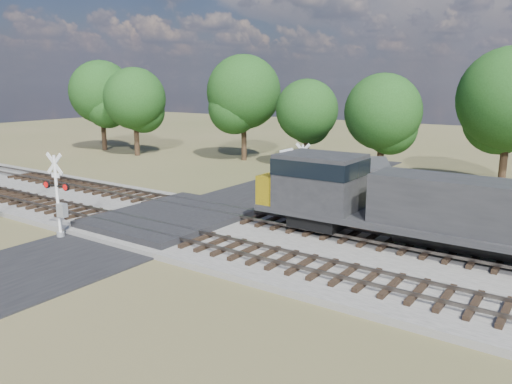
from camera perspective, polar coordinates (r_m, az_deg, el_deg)
The scene contains 10 objects.
ground at distance 29.33m, azimuth -9.99°, elevation -3.77°, with size 160.00×160.00×0.00m, color #4B512B.
ballast_bed at distance 24.04m, azimuth 8.24°, elevation -6.99°, with size 140.00×10.00×0.30m, color gray.
road at distance 29.31m, azimuth -10.00°, elevation -3.70°, with size 7.00×60.00×0.08m, color black.
crossing_panel at distance 29.58m, azimuth -9.34°, elevation -2.97°, with size 7.00×9.00×0.62m, color #262628.
track_near at distance 25.75m, azimuth -8.19°, elevation -5.05°, with size 140.00×2.60×0.33m.
track_far at distance 29.44m, azimuth -1.56°, elevation -2.68°, with size 140.00×2.60×0.33m.
crossing_signal_near at distance 28.02m, azimuth -21.58°, elevation -1.21°, with size 1.84×0.42×4.58m.
crossing_signal_far at distance 33.35m, azimuth 5.18°, elevation 1.43°, with size 1.70×0.37×4.20m.
equipment_shed at distance 31.65m, azimuth 10.38°, elevation 0.56°, with size 6.46×6.46×3.33m.
treeline at distance 43.19m, azimuth 14.19°, elevation 9.91°, with size 81.78×11.30×10.89m.
Camera 1 is at (19.98, -19.87, 8.11)m, focal length 35.00 mm.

